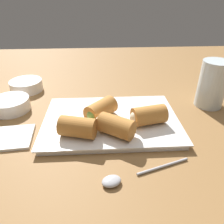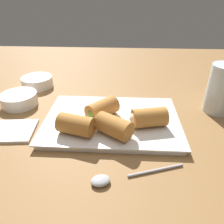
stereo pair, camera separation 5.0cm
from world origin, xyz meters
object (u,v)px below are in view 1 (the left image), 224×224
dipping_bowl_near (11,104)px  spoon (124,178)px  napkin (9,138)px  drinking_glass (213,84)px  serving_plate (112,121)px  dipping_bowl_far (27,85)px

dipping_bowl_near → spoon: dipping_bowl_near is taller
napkin → drinking_glass: (49.75, 12.44, 5.92)cm
spoon → napkin: 26.91cm
serving_plate → drinking_glass: bearing=15.8°
dipping_bowl_near → drinking_glass: size_ratio=0.78×
dipping_bowl_near → napkin: dipping_bowl_near is taller
dipping_bowl_far → drinking_glass: drinking_glass is taller
dipping_bowl_near → drinking_glass: bearing=-0.3°
serving_plate → dipping_bowl_near: bearing=162.9°
dipping_bowl_far → spoon: 46.16cm
serving_plate → spoon: bearing=-86.4°
dipping_bowl_far → spoon: (26.39, -37.85, -1.27)cm
spoon → dipping_bowl_near: bearing=136.7°
napkin → serving_plate: bearing=11.8°
serving_plate → dipping_bowl_near: dipping_bowl_near is taller
dipping_bowl_near → dipping_bowl_far: size_ratio=1.00×
dipping_bowl_far → spoon: bearing=-55.1°
spoon → napkin: bearing=151.5°
dipping_bowl_near → drinking_glass: 53.37cm
spoon → napkin: spoon is taller
serving_plate → drinking_glass: (27.18, 7.72, 5.46)cm
serving_plate → spoon: (1.09, -17.55, -0.25)cm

